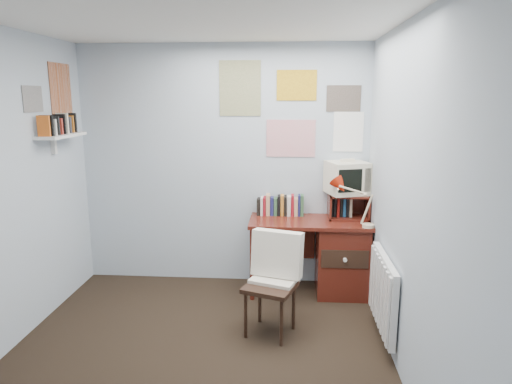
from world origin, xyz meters
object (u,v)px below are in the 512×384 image
(desk_lamp, at_px, (369,206))
(wall_shelf, at_px, (61,136))
(tv_riser, at_px, (348,206))
(crt_tv, at_px, (347,176))
(desk, at_px, (336,254))
(desk_chair, at_px, (270,287))
(radiator, at_px, (383,293))

(desk_lamp, bearing_deg, wall_shelf, 166.29)
(tv_riser, bearing_deg, crt_tv, 138.28)
(desk, distance_m, wall_shelf, 2.87)
(crt_tv, bearing_deg, desk, -144.26)
(desk_chair, distance_m, crt_tv, 1.46)
(desk, xyz_separation_m, desk_lamp, (0.27, -0.22, 0.56))
(crt_tv, xyz_separation_m, wall_shelf, (-2.67, -0.51, 0.43))
(desk_lamp, relative_size, wall_shelf, 0.66)
(desk_chair, bearing_deg, crt_tv, 74.12)
(desk_lamp, xyz_separation_m, wall_shelf, (-2.84, -0.16, 0.65))
(desk_chair, xyz_separation_m, desk_lamp, (0.90, 0.66, 0.55))
(radiator, bearing_deg, desk_lamp, 91.61)
(desk, relative_size, tv_riser, 3.00)
(desk, xyz_separation_m, wall_shelf, (-2.57, -0.38, 1.21))
(tv_riser, bearing_deg, radiator, -80.72)
(radiator, distance_m, wall_shelf, 3.15)
(desk_chair, bearing_deg, wall_shelf, -174.82)
(desk_chair, bearing_deg, desk_lamp, 56.17)
(desk_chair, relative_size, wall_shelf, 1.35)
(desk_chair, height_order, tv_riser, tv_riser)
(desk_chair, height_order, crt_tv, crt_tv)
(desk, height_order, desk_lamp, desk_lamp)
(desk_chair, xyz_separation_m, wall_shelf, (-1.94, 0.50, 1.20))
(radiator, bearing_deg, desk, 107.24)
(crt_tv, bearing_deg, desk_chair, -143.44)
(desk, relative_size, crt_tv, 3.22)
(crt_tv, bearing_deg, radiator, -97.57)
(desk_lamp, distance_m, crt_tv, 0.45)
(desk, xyz_separation_m, crt_tv, (0.10, 0.13, 0.78))
(tv_riser, xyz_separation_m, wall_shelf, (-2.69, -0.49, 0.74))
(desk, height_order, crt_tv, crt_tv)
(desk, distance_m, tv_riser, 0.51)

